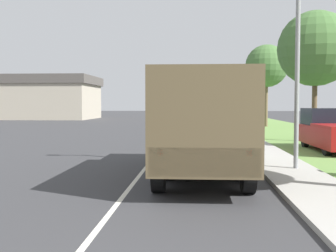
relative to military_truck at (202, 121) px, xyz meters
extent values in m
plane|color=#38383A|center=(-1.82, 29.43, -1.62)|extent=(180.00, 180.00, 0.00)
cube|color=silver|center=(-1.82, 29.43, -1.62)|extent=(0.12, 120.00, 0.00)
cube|color=#ADAAA3|center=(2.68, 29.43, -1.56)|extent=(1.80, 120.00, 0.12)
cube|color=#6B9347|center=(7.08, 29.43, -1.61)|extent=(7.00, 120.00, 0.02)
cube|color=#474C38|center=(0.00, 2.97, -0.11)|extent=(2.41, 2.18, 1.89)
cube|color=brown|center=(0.00, -0.92, 0.11)|extent=(2.41, 5.60, 2.34)
cube|color=#474C38|center=(0.00, -3.67, -0.71)|extent=(2.29, 0.10, 0.60)
cube|color=red|center=(-0.90, -3.69, -0.51)|extent=(0.12, 0.06, 0.12)
cube|color=red|center=(0.90, -3.69, -0.51)|extent=(0.12, 0.06, 0.12)
cylinder|color=black|center=(-1.05, 2.86, -1.08)|extent=(0.30, 1.08, 1.08)
cylinder|color=black|center=(1.05, 2.86, -1.08)|extent=(0.30, 1.08, 1.08)
cylinder|color=black|center=(-1.05, -2.32, -1.08)|extent=(0.30, 1.08, 1.08)
cylinder|color=black|center=(1.05, -2.32, -1.08)|extent=(0.30, 1.08, 1.08)
cylinder|color=black|center=(-1.05, -0.64, -1.08)|extent=(0.30, 1.08, 1.08)
cylinder|color=black|center=(1.05, -0.64, -1.08)|extent=(0.30, 1.08, 1.08)
cube|color=#336B3D|center=(0.36, 11.59, -1.12)|extent=(1.91, 4.32, 0.66)
cube|color=black|center=(0.36, 11.68, -0.44)|extent=(1.68, 1.95, 0.69)
cylinder|color=black|center=(-0.49, 12.97, -1.30)|extent=(0.20, 0.64, 0.64)
cylinder|color=black|center=(1.22, 12.97, -1.30)|extent=(0.20, 0.64, 0.64)
cylinder|color=black|center=(-0.49, 10.21, -1.30)|extent=(0.20, 0.64, 0.64)
cylinder|color=black|center=(1.22, 10.21, -1.30)|extent=(0.20, 0.64, 0.64)
cube|color=#336B3D|center=(0.19, 25.09, -1.10)|extent=(1.83, 4.68, 0.69)
cube|color=black|center=(0.19, 25.18, -0.40)|extent=(1.61, 2.11, 0.71)
cylinder|color=black|center=(-0.62, 26.59, -1.30)|extent=(0.20, 0.64, 0.64)
cylinder|color=black|center=(1.01, 26.59, -1.30)|extent=(0.20, 0.64, 0.64)
cylinder|color=black|center=(-0.62, 23.59, -1.30)|extent=(0.20, 0.64, 0.64)
cylinder|color=black|center=(1.01, 23.59, -1.30)|extent=(0.20, 0.64, 0.64)
cube|color=#336B3D|center=(0.24, 35.07, -1.08)|extent=(1.74, 4.42, 0.73)
cube|color=black|center=(0.24, 35.16, -0.34)|extent=(1.53, 1.99, 0.74)
cylinder|color=black|center=(-0.54, 36.49, -1.30)|extent=(0.20, 0.64, 0.64)
cylinder|color=black|center=(1.01, 36.49, -1.30)|extent=(0.20, 0.64, 0.64)
cylinder|color=black|center=(-0.54, 33.65, -1.30)|extent=(0.20, 0.64, 0.64)
cylinder|color=black|center=(1.01, 33.65, -1.30)|extent=(0.20, 0.64, 0.64)
cube|color=silver|center=(-0.02, 43.39, -1.10)|extent=(1.77, 4.28, 0.69)
cube|color=black|center=(-0.02, 43.47, -0.41)|extent=(1.56, 1.93, 0.71)
cylinder|color=black|center=(-0.81, 44.76, -1.30)|extent=(0.20, 0.64, 0.64)
cylinder|color=black|center=(0.76, 44.76, -1.30)|extent=(0.20, 0.64, 0.64)
cylinder|color=black|center=(-0.81, 42.02, -1.30)|extent=(0.20, 0.64, 0.64)
cylinder|color=black|center=(0.76, 42.02, -1.30)|extent=(0.20, 0.64, 0.64)
cube|color=maroon|center=(6.03, 6.82, -0.94)|extent=(2.01, 5.16, 0.86)
cube|color=black|center=(6.03, 8.31, -0.11)|extent=(1.85, 2.17, 0.80)
cylinder|color=black|center=(5.15, 8.52, -1.22)|extent=(0.24, 0.76, 0.76)
cylinder|color=black|center=(5.15, 5.11, -1.22)|extent=(0.24, 0.76, 0.76)
cylinder|color=gray|center=(2.93, 0.94, 2.11)|extent=(0.14, 0.14, 7.23)
cylinder|color=brown|center=(6.44, 11.70, 0.40)|extent=(0.28, 0.28, 4.01)
sphere|color=#477038|center=(6.44, 11.70, 3.55)|extent=(4.16, 4.16, 4.16)
cylinder|color=brown|center=(6.41, 27.47, 0.66)|extent=(0.28, 0.28, 4.54)
sphere|color=#477038|center=(6.41, 27.47, 4.02)|extent=(3.94, 3.94, 3.94)
cube|color=#B2A893|center=(-23.56, 46.92, 0.80)|extent=(17.45, 11.10, 4.85)
cube|color=#514C47|center=(-23.56, 46.92, 3.83)|extent=(18.15, 11.54, 1.21)
camera|label=1|loc=(-0.19, -12.23, 0.48)|focal=45.00mm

